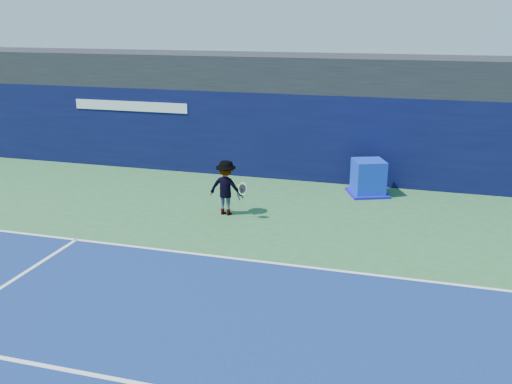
% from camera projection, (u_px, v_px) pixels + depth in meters
% --- Properties ---
extents(ground, '(80.00, 80.00, 0.00)m').
position_uv_depth(ground, '(221.00, 326.00, 10.59)').
color(ground, '#2E6838').
rests_on(ground, ground).
extents(baseline, '(24.00, 0.10, 0.01)m').
position_uv_depth(baseline, '(263.00, 262.00, 13.35)').
color(baseline, white).
rests_on(baseline, ground).
extents(stadium_band, '(36.00, 3.00, 1.20)m').
position_uv_depth(stadium_band, '(327.00, 73.00, 20.08)').
color(stadium_band, black).
rests_on(stadium_band, back_wall_assembly).
extents(back_wall_assembly, '(36.00, 1.03, 3.00)m').
position_uv_depth(back_wall_assembly, '(320.00, 137.00, 19.79)').
color(back_wall_assembly, '#090D35').
rests_on(back_wall_assembly, ground).
extents(equipment_cart, '(1.54, 1.54, 1.13)m').
position_uv_depth(equipment_cart, '(368.00, 179.00, 18.29)').
color(equipment_cart, '#0E2DC7').
rests_on(equipment_cart, ground).
extents(tennis_player, '(1.27, 0.72, 1.60)m').
position_uv_depth(tennis_player, '(226.00, 188.00, 16.38)').
color(tennis_player, silver).
rests_on(tennis_player, ground).
extents(tennis_ball, '(0.07, 0.07, 0.07)m').
position_uv_depth(tennis_ball, '(239.00, 186.00, 15.87)').
color(tennis_ball, '#BCCF17').
rests_on(tennis_ball, ground).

